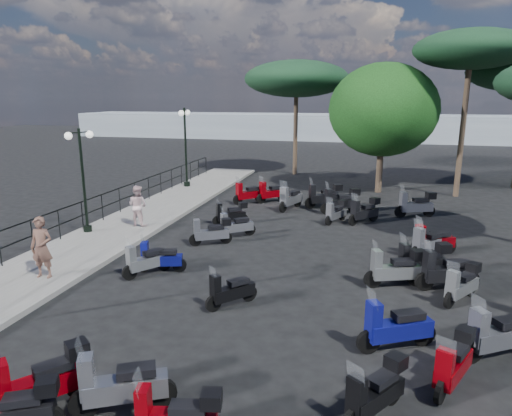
% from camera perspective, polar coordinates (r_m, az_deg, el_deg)
% --- Properties ---
extents(ground, '(120.00, 120.00, 0.00)m').
position_cam_1_polar(ground, '(14.02, 1.36, -7.80)').
color(ground, black).
rests_on(ground, ground).
extents(sidewalk, '(3.00, 30.00, 0.15)m').
position_cam_1_polar(sidewalk, '(19.00, -16.00, -2.29)').
color(sidewalk, slate).
rests_on(sidewalk, ground).
extents(railing, '(0.04, 26.04, 1.10)m').
position_cam_1_polar(railing, '(19.32, -19.79, 0.21)').
color(railing, black).
rests_on(railing, sidewalk).
extents(lamp_post_1, '(0.58, 1.09, 3.89)m').
position_cam_1_polar(lamp_post_1, '(18.09, -20.84, 4.00)').
color(lamp_post_1, black).
rests_on(lamp_post_1, sidewalk).
extents(lamp_post_2, '(0.37, 1.30, 4.40)m').
position_cam_1_polar(lamp_post_2, '(26.13, -8.81, 8.13)').
color(lamp_post_2, black).
rests_on(lamp_post_2, sidewalk).
extents(woman, '(0.69, 0.49, 1.77)m').
position_cam_1_polar(woman, '(14.19, -25.22, -4.48)').
color(woman, brown).
rests_on(woman, sidewalk).
extents(pedestrian_far, '(0.87, 0.72, 1.62)m').
position_cam_1_polar(pedestrian_far, '(18.60, -14.57, 0.29)').
color(pedestrian_far, beige).
rests_on(pedestrian_far, sidewalk).
extents(scooter_1, '(1.24, 1.44, 1.38)m').
position_cam_1_polar(scooter_1, '(8.90, -25.26, -19.07)').
color(scooter_1, black).
rests_on(scooter_1, ground).
extents(scooter_2, '(1.00, 1.36, 1.27)m').
position_cam_1_polar(scooter_2, '(13.88, -13.60, -6.49)').
color(scooter_2, black).
rests_on(scooter_2, ground).
extents(scooter_3, '(1.49, 0.64, 1.21)m').
position_cam_1_polar(scooter_3, '(14.06, -11.93, -6.22)').
color(scooter_3, black).
rests_on(scooter_3, ground).
extents(scooter_4, '(1.31, 0.99, 1.20)m').
position_cam_1_polar(scooter_4, '(18.77, -3.19, -0.76)').
color(scooter_4, black).
rests_on(scooter_4, ground).
extents(scooter_5, '(1.30, 1.29, 1.38)m').
position_cam_1_polar(scooter_5, '(22.50, -1.01, 1.77)').
color(scooter_5, black).
rests_on(scooter_5, ground).
extents(scooter_6, '(1.43, 0.88, 1.23)m').
position_cam_1_polar(scooter_6, '(8.53, -28.30, -21.44)').
color(scooter_6, black).
rests_on(scooter_6, ground).
extents(scooter_7, '(1.62, 0.97, 1.40)m').
position_cam_1_polar(scooter_7, '(8.42, -16.60, -20.56)').
color(scooter_7, black).
rests_on(scooter_7, ground).
extents(scooter_8, '(1.05, 1.17, 1.18)m').
position_cam_1_polar(scooter_8, '(11.62, -3.22, -10.35)').
color(scooter_8, black).
rests_on(scooter_8, ground).
extents(scooter_9, '(1.41, 0.92, 1.23)m').
position_cam_1_polar(scooter_9, '(16.29, -5.64, -3.03)').
color(scooter_9, black).
rests_on(scooter_9, ground).
extents(scooter_10, '(1.28, 1.03, 1.23)m').
position_cam_1_polar(scooter_10, '(17.12, -2.59, -2.28)').
color(scooter_10, black).
rests_on(scooter_10, ground).
extents(scooter_11, '(0.89, 1.77, 1.47)m').
position_cam_1_polar(scooter_11, '(21.27, 4.28, 1.12)').
color(scooter_11, black).
rests_on(scooter_11, ground).
extents(scooter_14, '(1.64, 1.01, 1.43)m').
position_cam_1_polar(scooter_14, '(10.18, 17.03, -14.11)').
color(scooter_14, black).
rests_on(scooter_14, ground).
extents(scooter_15, '(1.67, 0.85, 1.38)m').
position_cam_1_polar(scooter_15, '(13.27, 17.06, -7.30)').
color(scooter_15, black).
rests_on(scooter_15, ground).
extents(scooter_16, '(0.85, 1.36, 1.18)m').
position_cam_1_polar(scooter_16, '(19.32, 9.98, -0.56)').
color(scooter_16, black).
rests_on(scooter_16, ground).
extents(scooter_17, '(1.72, 1.06, 1.48)m').
position_cam_1_polar(scooter_17, '(20.85, 10.55, 0.80)').
color(scooter_17, black).
rests_on(scooter_17, ground).
extents(scooter_18, '(1.03, 1.33, 1.23)m').
position_cam_1_polar(scooter_18, '(8.24, 14.65, -21.45)').
color(scooter_18, black).
rests_on(scooter_18, ground).
extents(scooter_19, '(0.88, 1.45, 1.25)m').
position_cam_1_polar(scooter_19, '(9.37, 23.44, -17.47)').
color(scooter_19, black).
rests_on(scooter_19, ground).
extents(scooter_20, '(1.04, 1.33, 1.23)m').
position_cam_1_polar(scooter_20, '(12.96, 24.32, -8.75)').
color(scooter_20, black).
rests_on(scooter_20, ground).
extents(scooter_21, '(1.75, 0.86, 1.45)m').
position_cam_1_polar(scooter_21, '(13.55, 22.70, -7.43)').
color(scooter_21, black).
rests_on(scooter_21, ground).
extents(scooter_22, '(1.25, 1.32, 1.36)m').
position_cam_1_polar(scooter_22, '(16.00, 20.70, -4.17)').
color(scooter_22, black).
rests_on(scooter_22, ground).
extents(scooter_23, '(1.26, 1.37, 1.35)m').
position_cam_1_polar(scooter_23, '(19.46, 13.38, -0.43)').
color(scooter_23, black).
rests_on(scooter_23, ground).
extents(scooter_25, '(1.61, 1.12, 1.44)m').
position_cam_1_polar(scooter_25, '(10.68, 28.28, -13.60)').
color(scooter_25, black).
rests_on(scooter_25, ground).
extents(scooter_26, '(1.65, 0.90, 1.39)m').
position_cam_1_polar(scooter_26, '(14.07, 20.06, -6.32)').
color(scooter_26, black).
rests_on(scooter_26, ground).
extents(scooter_28, '(1.57, 0.94, 1.36)m').
position_cam_1_polar(scooter_28, '(16.28, 21.19, -3.91)').
color(scooter_28, black).
rests_on(scooter_28, ground).
extents(scooter_29, '(1.75, 0.89, 1.45)m').
position_cam_1_polar(scooter_29, '(21.08, 19.34, 0.36)').
color(scooter_29, black).
rests_on(scooter_29, ground).
extents(scooter_30, '(1.30, 1.29, 1.38)m').
position_cam_1_polar(scooter_30, '(22.77, 1.89, 1.91)').
color(scooter_30, black).
rests_on(scooter_30, ground).
extents(scooter_31, '(1.72, 1.06, 1.48)m').
position_cam_1_polar(scooter_31, '(21.77, 8.53, 1.43)').
color(scooter_31, black).
rests_on(scooter_31, ground).
extents(broadleaf_tree, '(5.79, 5.79, 6.92)m').
position_cam_1_polar(broadleaf_tree, '(25.70, 15.62, 11.71)').
color(broadleaf_tree, '#38281E').
rests_on(broadleaf_tree, ground).
extents(pine_0, '(5.58, 5.58, 8.39)m').
position_cam_1_polar(pine_0, '(26.02, 25.29, 17.43)').
color(pine_0, '#38281E').
rests_on(pine_0, ground).
extents(pine_2, '(6.79, 6.79, 7.46)m').
position_cam_1_polar(pine_2, '(30.89, 5.09, 15.77)').
color(pine_2, '#38281E').
rests_on(pine_2, ground).
extents(distant_hills, '(70.00, 8.00, 3.00)m').
position_cam_1_polar(distant_hills, '(57.91, 11.53, 9.89)').
color(distant_hills, gray).
rests_on(distant_hills, ground).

